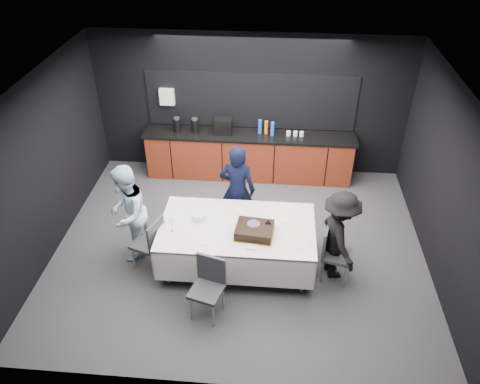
# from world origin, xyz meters

# --- Properties ---
(ground) EXTENTS (6.00, 6.00, 0.00)m
(ground) POSITION_xyz_m (0.00, 0.00, 0.00)
(ground) COLOR #3E3E43
(ground) RESTS_ON ground
(room_shell) EXTENTS (6.04, 5.04, 2.82)m
(room_shell) POSITION_xyz_m (0.00, 0.00, 1.86)
(room_shell) COLOR white
(room_shell) RESTS_ON ground
(kitchenette) EXTENTS (4.10, 0.64, 2.05)m
(kitchenette) POSITION_xyz_m (-0.02, 2.22, 0.54)
(kitchenette) COLOR #621E0F
(kitchenette) RESTS_ON ground
(party_table) EXTENTS (2.32, 1.32, 0.78)m
(party_table) POSITION_xyz_m (0.00, -0.40, 0.64)
(party_table) COLOR #99999E
(party_table) RESTS_ON ground
(cake_assembly) EXTENTS (0.62, 0.53, 0.18)m
(cake_assembly) POSITION_xyz_m (0.27, -0.56, 0.85)
(cake_assembly) COLOR gold
(cake_assembly) RESTS_ON party_table
(plate_stack) EXTENTS (0.22, 0.22, 0.10)m
(plate_stack) POSITION_xyz_m (-0.59, -0.28, 0.83)
(plate_stack) COLOR white
(plate_stack) RESTS_ON party_table
(loose_plate_near) EXTENTS (0.21, 0.21, 0.01)m
(loose_plate_near) POSITION_xyz_m (-0.41, -0.76, 0.78)
(loose_plate_near) COLOR white
(loose_plate_near) RESTS_ON party_table
(loose_plate_right_a) EXTENTS (0.18, 0.18, 0.01)m
(loose_plate_right_a) POSITION_xyz_m (0.71, -0.20, 0.78)
(loose_plate_right_a) COLOR white
(loose_plate_right_a) RESTS_ON party_table
(loose_plate_right_b) EXTENTS (0.19, 0.19, 0.01)m
(loose_plate_right_b) POSITION_xyz_m (0.96, -0.73, 0.78)
(loose_plate_right_b) COLOR white
(loose_plate_right_b) RESTS_ON party_table
(loose_plate_far) EXTENTS (0.20, 0.20, 0.01)m
(loose_plate_far) POSITION_xyz_m (-0.04, -0.01, 0.78)
(loose_plate_far) COLOR white
(loose_plate_far) RESTS_ON party_table
(fork_pile) EXTENTS (0.16, 0.11, 0.02)m
(fork_pile) POSITION_xyz_m (0.25, -0.87, 0.79)
(fork_pile) COLOR white
(fork_pile) RESTS_ON party_table
(champagne_flute) EXTENTS (0.06, 0.06, 0.22)m
(champagne_flute) POSITION_xyz_m (-0.94, -0.59, 0.94)
(champagne_flute) COLOR white
(champagne_flute) RESTS_ON party_table
(chair_left) EXTENTS (0.54, 0.54, 0.92)m
(chair_left) POSITION_xyz_m (-1.30, -0.56, 0.53)
(chair_left) COLOR #313137
(chair_left) RESTS_ON ground
(chair_right) EXTENTS (0.51, 0.51, 0.92)m
(chair_right) POSITION_xyz_m (1.43, -0.52, 0.53)
(chair_right) COLOR #313137
(chair_right) RESTS_ON ground
(chair_near) EXTENTS (0.52, 0.52, 0.92)m
(chair_near) POSITION_xyz_m (-0.31, -1.34, 0.53)
(chair_near) COLOR #313137
(chair_near) RESTS_ON ground
(person_center) EXTENTS (0.64, 0.46, 1.64)m
(person_center) POSITION_xyz_m (-0.08, 0.48, 0.82)
(person_center) COLOR black
(person_center) RESTS_ON ground
(person_left) EXTENTS (0.62, 0.79, 1.62)m
(person_left) POSITION_xyz_m (-1.71, -0.27, 0.81)
(person_left) COLOR silver
(person_left) RESTS_ON ground
(person_right) EXTENTS (0.79, 1.07, 1.48)m
(person_right) POSITION_xyz_m (1.50, -0.45, 0.74)
(person_right) COLOR black
(person_right) RESTS_ON ground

